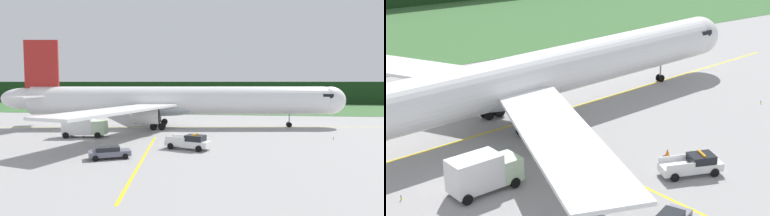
% 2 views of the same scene
% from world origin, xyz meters
% --- Properties ---
extents(ground, '(320.00, 320.00, 0.00)m').
position_xyz_m(ground, '(0.00, 0.00, 0.00)').
color(ground, '#999797').
extents(grass_verge, '(320.00, 46.07, 0.04)m').
position_xyz_m(grass_verge, '(0.00, 52.51, 0.02)').
color(grass_verge, '#3A6635').
rests_on(grass_verge, ground).
extents(distant_tree_line, '(288.00, 5.13, 8.24)m').
position_xyz_m(distant_tree_line, '(0.00, 77.11, 4.12)').
color(distant_tree_line, '#193719').
rests_on(distant_tree_line, ground).
extents(taxiway_centerline_main, '(82.31, 11.84, 0.01)m').
position_xyz_m(taxiway_centerline_main, '(0.31, 5.83, 0.00)').
color(taxiway_centerline_main, yellow).
rests_on(taxiway_centerline_main, ground).
extents(taxiway_centerline_spur, '(4.16, 27.54, 0.01)m').
position_xyz_m(taxiway_centerline_spur, '(0.43, -19.10, 0.00)').
color(taxiway_centerline_spur, yellow).
rests_on(taxiway_centerline_spur, ground).
extents(airliner, '(61.18, 52.58, 15.44)m').
position_xyz_m(airliner, '(-0.57, 5.70, 4.69)').
color(airliner, white).
rests_on(airliner, ground).
extents(ops_pickup_truck, '(5.81, 3.54, 1.94)m').
position_xyz_m(ops_pickup_truck, '(4.71, -13.66, 0.90)').
color(ops_pickup_truck, white).
rests_on(ops_pickup_truck, ground).
extents(catering_truck, '(6.43, 3.29, 3.42)m').
position_xyz_m(catering_truck, '(-11.93, -6.54, 1.73)').
color(catering_truck, beige).
rests_on(catering_truck, ground).
extents(staff_car, '(4.67, 3.49, 1.30)m').
position_xyz_m(staff_car, '(-3.10, -19.60, 0.70)').
color(staff_car, slate).
rests_on(staff_car, ground).
extents(apron_cone, '(0.62, 0.62, 0.78)m').
position_xyz_m(apron_cone, '(5.32, -9.62, 0.38)').
color(apron_cone, black).
rests_on(apron_cone, ground).
extents(taxiway_edge_light_east, '(0.12, 0.12, 0.39)m').
position_xyz_m(taxiway_edge_light_east, '(23.93, -4.36, 0.21)').
color(taxiway_edge_light_east, yellow).
rests_on(taxiway_edge_light_east, ground).
extents(taxiway_edge_light_west, '(0.12, 0.12, 0.43)m').
position_xyz_m(taxiway_edge_light_west, '(-18.16, -4.36, 0.24)').
color(taxiway_edge_light_west, yellow).
rests_on(taxiway_edge_light_west, ground).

